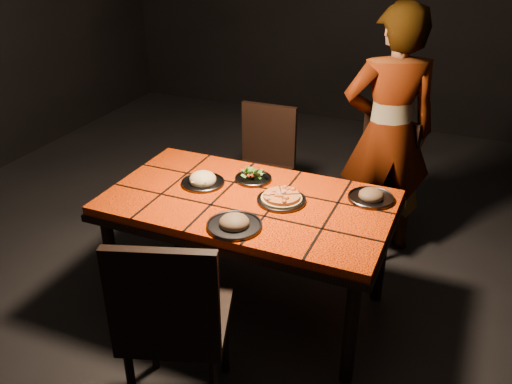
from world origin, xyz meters
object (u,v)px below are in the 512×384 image
at_px(dining_table, 248,211).
at_px(plate_pasta, 203,180).
at_px(chair_near, 172,319).
at_px(diner, 388,134).
at_px(chair_far_right, 379,175).
at_px(chair_far_left, 264,160).
at_px(plate_pizza, 281,199).

relative_size(dining_table, plate_pasta, 6.28).
bearing_deg(chair_near, diner, -125.11).
height_order(chair_near, chair_far_right, chair_near).
bearing_deg(chair_far_right, plate_pasta, -113.37).
height_order(dining_table, diner, diner).
distance_m(chair_near, chair_far_right, 2.01).
height_order(chair_far_left, plate_pizza, chair_far_left).
bearing_deg(chair_far_right, chair_near, -86.94).
relative_size(chair_far_right, plate_pizza, 3.00).
distance_m(dining_table, chair_far_right, 1.19).
relative_size(chair_far_left, chair_far_right, 1.00).
height_order(diner, plate_pizza, diner).
bearing_deg(plate_pasta, chair_far_right, 48.51).
relative_size(chair_near, diner, 0.60).
distance_m(chair_near, plate_pasta, 1.03).
height_order(chair_near, plate_pasta, chair_near).
bearing_deg(plate_pasta, chair_near, -69.99).
distance_m(dining_table, plate_pasta, 0.34).
xyz_separation_m(chair_far_left, chair_far_right, (0.85, 0.09, -0.00)).
distance_m(chair_far_left, plate_pasta, 0.93).
xyz_separation_m(diner, plate_pasta, (-0.90, -0.95, -0.09)).
bearing_deg(chair_near, plate_pasta, -88.86).
bearing_deg(diner, dining_table, 35.88).
height_order(dining_table, plate_pizza, plate_pizza).
relative_size(dining_table, plate_pizza, 5.21).
relative_size(chair_far_left, plate_pizza, 3.01).
relative_size(diner, plate_pasta, 6.71).
height_order(diner, plate_pasta, diner).
distance_m(chair_far_left, diner, 0.94).
xyz_separation_m(chair_near, chair_far_right, (0.52, 1.94, -0.06)).
bearing_deg(dining_table, plate_pizza, 12.28).
xyz_separation_m(dining_table, plate_pizza, (0.19, 0.04, 0.10)).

